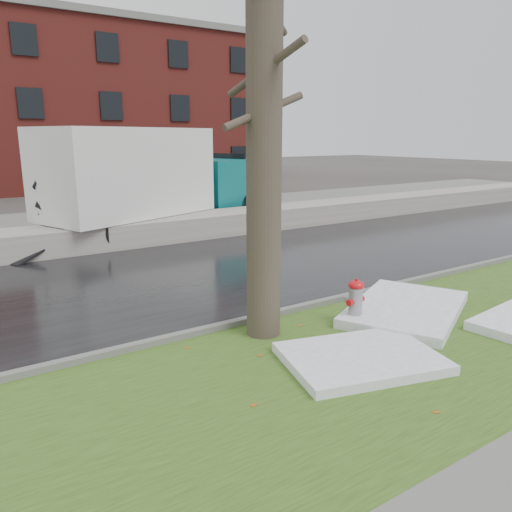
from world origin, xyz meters
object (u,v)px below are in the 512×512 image
box_truck (153,179)px  worker (45,196)px  tree (264,116)px  fire_hydrant (355,300)px

box_truck → worker: bearing=171.5°
box_truck → worker: 3.76m
worker → box_truck: bearing=-158.1°
tree → worker: size_ratio=4.14×
tree → box_truck: size_ratio=0.67×
tree → box_truck: tree is taller
tree → box_truck: 10.02m
fire_hydrant → worker: bearing=99.8°
fire_hydrant → worker: (-3.18, 9.40, 1.12)m
box_truck → worker: size_ratio=6.21×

